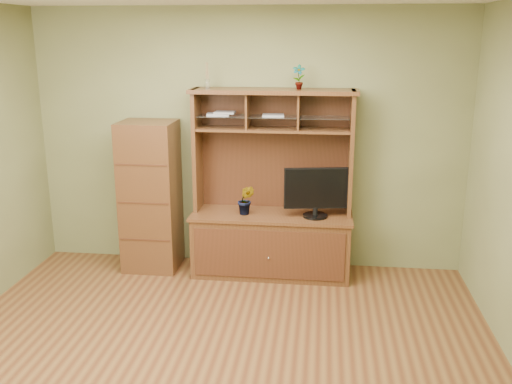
# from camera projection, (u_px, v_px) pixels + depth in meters

# --- Properties ---
(room) EXTENTS (4.54, 4.04, 2.74)m
(room) POSITION_uv_depth(u_px,v_px,m) (211.00, 190.00, 4.04)
(room) COLOR #512B17
(room) RESTS_ON ground
(media_hutch) EXTENTS (1.66, 0.61, 1.90)m
(media_hutch) POSITION_uv_depth(u_px,v_px,m) (272.00, 225.00, 5.88)
(media_hutch) COLOR #432213
(media_hutch) RESTS_ON room
(monitor) EXTENTS (0.64, 0.25, 0.51)m
(monitor) POSITION_uv_depth(u_px,v_px,m) (316.00, 191.00, 5.65)
(monitor) COLOR black
(monitor) RESTS_ON media_hutch
(orchid_plant) EXTENTS (0.18, 0.15, 0.31)m
(orchid_plant) POSITION_uv_depth(u_px,v_px,m) (246.00, 200.00, 5.76)
(orchid_plant) COLOR #265A1F
(orchid_plant) RESTS_ON media_hutch
(top_plant) EXTENTS (0.13, 0.09, 0.24)m
(top_plant) POSITION_uv_depth(u_px,v_px,m) (299.00, 77.00, 5.53)
(top_plant) COLOR #356E26
(top_plant) RESTS_ON media_hutch
(reed_diffuser) EXTENTS (0.05, 0.05, 0.25)m
(reed_diffuser) POSITION_uv_depth(u_px,v_px,m) (207.00, 78.00, 5.64)
(reed_diffuser) COLOR silver
(reed_diffuser) RESTS_ON media_hutch
(magazines) EXTENTS (0.79, 0.19, 0.04)m
(magazines) POSITION_uv_depth(u_px,v_px,m) (238.00, 114.00, 5.70)
(magazines) COLOR #ABABB0
(magazines) RESTS_ON media_hutch
(side_cabinet) EXTENTS (0.56, 0.51, 1.57)m
(side_cabinet) POSITION_uv_depth(u_px,v_px,m) (151.00, 196.00, 5.96)
(side_cabinet) COLOR #432213
(side_cabinet) RESTS_ON room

